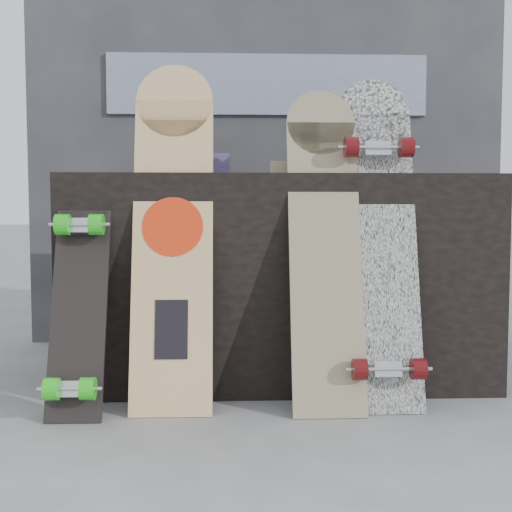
{
  "coord_description": "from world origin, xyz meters",
  "views": [
    {
      "loc": [
        -0.18,
        -2.02,
        0.67
      ],
      "look_at": [
        -0.1,
        0.2,
        0.51
      ],
      "focal_mm": 45.0,
      "sensor_mm": 36.0,
      "label": 1
    }
  ],
  "objects_px": {
    "longboard_cascadia": "(379,233)",
    "skateboard_dark": "(79,292)",
    "vendor_table": "(278,279)",
    "longboard_geisha": "(173,222)",
    "longboard_celtic": "(324,235)"
  },
  "relations": [
    {
      "from": "vendor_table",
      "to": "longboard_geisha",
      "type": "distance_m",
      "value": 0.54
    },
    {
      "from": "longboard_geisha",
      "to": "skateboard_dark",
      "type": "height_order",
      "value": "longboard_geisha"
    },
    {
      "from": "longboard_celtic",
      "to": "longboard_cascadia",
      "type": "relative_size",
      "value": 0.96
    },
    {
      "from": "vendor_table",
      "to": "longboard_geisha",
      "type": "xyz_separation_m",
      "value": [
        -0.38,
        -0.31,
        0.23
      ]
    },
    {
      "from": "longboard_geisha",
      "to": "longboard_cascadia",
      "type": "distance_m",
      "value": 0.71
    },
    {
      "from": "longboard_geisha",
      "to": "longboard_cascadia",
      "type": "bearing_deg",
      "value": -1.39
    },
    {
      "from": "vendor_table",
      "to": "skateboard_dark",
      "type": "xyz_separation_m",
      "value": [
        -0.69,
        -0.4,
        0.0
      ]
    },
    {
      "from": "longboard_cascadia",
      "to": "skateboard_dark",
      "type": "bearing_deg",
      "value": -175.65
    },
    {
      "from": "longboard_geisha",
      "to": "vendor_table",
      "type": "bearing_deg",
      "value": 38.87
    },
    {
      "from": "longboard_geisha",
      "to": "skateboard_dark",
      "type": "xyz_separation_m",
      "value": [
        -0.3,
        -0.09,
        -0.23
      ]
    },
    {
      "from": "longboard_celtic",
      "to": "skateboard_dark",
      "type": "bearing_deg",
      "value": -175.2
    },
    {
      "from": "vendor_table",
      "to": "longboard_celtic",
      "type": "height_order",
      "value": "longboard_celtic"
    },
    {
      "from": "longboard_cascadia",
      "to": "skateboard_dark",
      "type": "relative_size",
      "value": 1.44
    },
    {
      "from": "longboard_geisha",
      "to": "longboard_cascadia",
      "type": "xyz_separation_m",
      "value": [
        0.71,
        -0.02,
        -0.04
      ]
    },
    {
      "from": "vendor_table",
      "to": "longboard_cascadia",
      "type": "distance_m",
      "value": 0.5
    }
  ]
}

